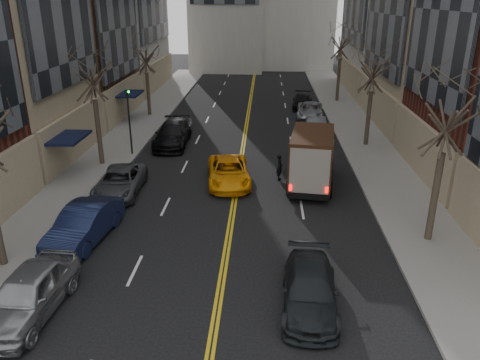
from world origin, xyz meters
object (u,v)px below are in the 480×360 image
at_px(taxi, 229,172).
at_px(ups_truck, 312,158).
at_px(pedestrian, 280,167).
at_px(observer_sedan, 310,290).

bearing_deg(taxi, ups_truck, -7.37).
xyz_separation_m(ups_truck, pedestrian, (-1.76, 0.74, -0.85)).
distance_m(ups_truck, pedestrian, 2.09).
height_order(ups_truck, taxi, ups_truck).
xyz_separation_m(taxi, pedestrian, (2.93, 0.72, 0.08)).
bearing_deg(ups_truck, observer_sedan, -87.39).
xyz_separation_m(observer_sedan, pedestrian, (-0.74, 12.02, 0.11)).
bearing_deg(taxi, observer_sedan, -79.17).
relative_size(ups_truck, pedestrian, 3.94).
relative_size(ups_truck, taxi, 1.22).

